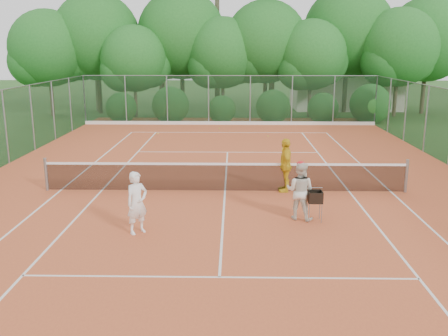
{
  "coord_description": "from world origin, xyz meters",
  "views": [
    {
      "loc": [
        0.28,
        -15.89,
        4.63
      ],
      "look_at": [
        -0.01,
        -1.2,
        1.1
      ],
      "focal_mm": 40.0,
      "sensor_mm": 36.0,
      "label": 1
    }
  ],
  "objects_px": {
    "player_yellow": "(285,165)",
    "player_center_grp": "(300,191)",
    "ball_hopper": "(315,197)",
    "player_white": "(137,203)"
  },
  "relations": [
    {
      "from": "player_white",
      "to": "ball_hopper",
      "type": "xyz_separation_m",
      "value": [
        4.66,
        1.0,
        -0.13
      ]
    },
    {
      "from": "player_yellow",
      "to": "player_white",
      "type": "bearing_deg",
      "value": -47.49
    },
    {
      "from": "player_white",
      "to": "ball_hopper",
      "type": "bearing_deg",
      "value": -30.17
    },
    {
      "from": "ball_hopper",
      "to": "player_white",
      "type": "bearing_deg",
      "value": -174.99
    },
    {
      "from": "player_yellow",
      "to": "ball_hopper",
      "type": "height_order",
      "value": "player_yellow"
    },
    {
      "from": "player_center_grp",
      "to": "ball_hopper",
      "type": "height_order",
      "value": "player_center_grp"
    },
    {
      "from": "player_yellow",
      "to": "player_center_grp",
      "type": "bearing_deg",
      "value": 1.59
    },
    {
      "from": "player_yellow",
      "to": "ball_hopper",
      "type": "relative_size",
      "value": 2.09
    },
    {
      "from": "player_white",
      "to": "player_center_grp",
      "type": "height_order",
      "value": "player_center_grp"
    },
    {
      "from": "player_white",
      "to": "player_center_grp",
      "type": "relative_size",
      "value": 0.98
    }
  ]
}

